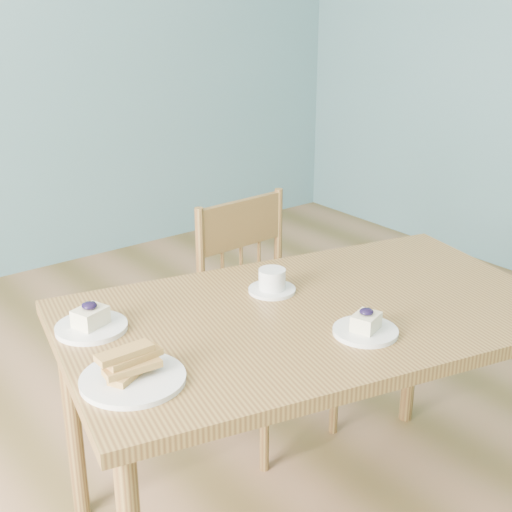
% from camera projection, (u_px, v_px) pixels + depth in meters
% --- Properties ---
extents(room, '(5.01, 5.01, 2.71)m').
position_uv_depth(room, '(236.00, 58.00, 1.34)').
color(room, '#9F6E4A').
rests_on(room, ground).
extents(dining_table, '(1.41, 1.00, 0.69)m').
position_uv_depth(dining_table, '(311.00, 334.00, 1.87)').
color(dining_table, olive).
rests_on(dining_table, ground).
extents(dining_chair, '(0.39, 0.37, 0.82)m').
position_uv_depth(dining_chair, '(264.00, 320.00, 2.40)').
color(dining_chair, olive).
rests_on(dining_chair, ground).
extents(cheesecake_plate_near, '(0.16, 0.16, 0.07)m').
position_uv_depth(cheesecake_plate_near, '(366.00, 327.00, 1.72)').
color(cheesecake_plate_near, white).
rests_on(cheesecake_plate_near, dining_table).
extents(cheesecake_plate_far, '(0.18, 0.18, 0.07)m').
position_uv_depth(cheesecake_plate_far, '(91.00, 323.00, 1.74)').
color(cheesecake_plate_far, white).
rests_on(cheesecake_plate_far, dining_table).
extents(coffee_cup, '(0.13, 0.13, 0.06)m').
position_uv_depth(coffee_cup, '(272.00, 282.00, 1.95)').
color(coffee_cup, white).
rests_on(coffee_cup, dining_table).
extents(biscotti_plate, '(0.23, 0.23, 0.07)m').
position_uv_depth(biscotti_plate, '(132.00, 372.00, 1.51)').
color(biscotti_plate, white).
rests_on(biscotti_plate, dining_table).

